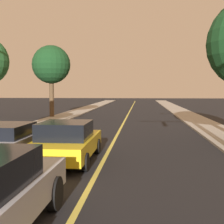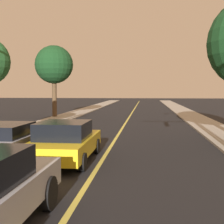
{
  "view_description": "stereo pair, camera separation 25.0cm",
  "coord_description": "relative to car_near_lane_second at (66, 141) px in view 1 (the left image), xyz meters",
  "views": [
    {
      "loc": [
        1.39,
        -1.08,
        2.66
      ],
      "look_at": [
        0.0,
        13.88,
        1.6
      ],
      "focal_mm": 50.0,
      "sensor_mm": 36.0,
      "label": 1
    },
    {
      "loc": [
        1.64,
        -1.05,
        2.66
      ],
      "look_at": [
        0.0,
        13.88,
        1.6
      ],
      "focal_mm": 50.0,
      "sensor_mm": 36.0,
      "label": 2
    }
  ],
  "objects": [
    {
      "name": "road_surface",
      "position": [
        1.37,
        25.79,
        -0.75
      ],
      "size": [
        9.77,
        80.0,
        0.01
      ],
      "color": "black",
      "rests_on": "ground"
    },
    {
      "name": "sidewalk_left",
      "position": [
        -4.77,
        25.79,
        -0.69
      ],
      "size": [
        2.5,
        80.0,
        0.12
      ],
      "color": "#9E998E",
      "rests_on": "ground"
    },
    {
      "name": "sidewalk_right",
      "position": [
        7.5,
        25.79,
        -0.69
      ],
      "size": [
        2.5,
        80.0,
        0.12
      ],
      "color": "#9E998E",
      "rests_on": "ground"
    },
    {
      "name": "car_near_lane_second",
      "position": [
        0.0,
        0.0,
        0.0
      ],
      "size": [
        2.12,
        4.66,
        1.5
      ],
      "color": "gold",
      "rests_on": "ground"
    },
    {
      "name": "car_outer_lane_second",
      "position": [
        -2.15,
        -0.16,
        -0.02
      ],
      "size": [
        1.85,
        5.03,
        1.41
      ],
      "color": "#A5A8B2",
      "rests_on": "ground"
    },
    {
      "name": "tree_left_far",
      "position": [
        -5.76,
        17.86,
        4.28
      ],
      "size": [
        3.62,
        3.62,
        6.77
      ],
      "color": "#4C3823",
      "rests_on": "ground"
    }
  ]
}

